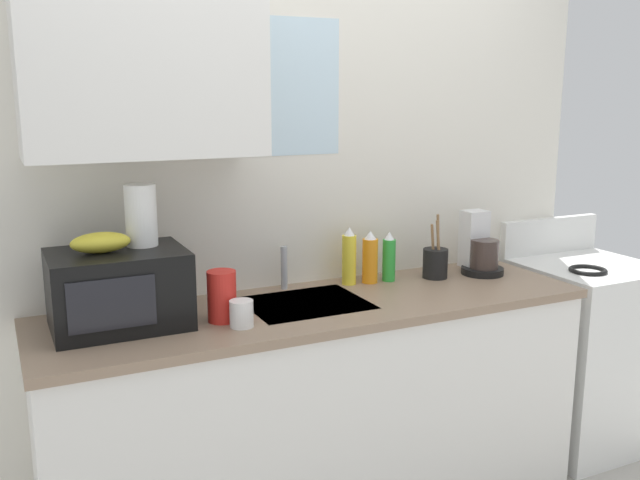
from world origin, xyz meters
name	(u,v)px	position (x,y,z in m)	size (l,w,h in m)	color
kitchen_wall_assembly	(263,180)	(-0.11, 0.31, 1.35)	(2.94, 0.42, 2.50)	silver
counter_unit	(320,407)	(0.00, 0.00, 0.46)	(2.17, 0.63, 0.90)	white
sink_faucet	(284,268)	(-0.05, 0.24, 0.99)	(0.03, 0.03, 0.18)	#B2B5BA
stove_range	(582,352)	(1.43, 0.00, 0.46)	(0.60, 0.60, 1.08)	white
microwave	(119,289)	(-0.75, 0.05, 1.04)	(0.46, 0.35, 0.27)	black
banana_bunch	(101,242)	(-0.80, 0.05, 1.20)	(0.20, 0.11, 0.07)	gold
paper_towel_roll	(141,215)	(-0.65, 0.10, 1.28)	(0.11, 0.11, 0.22)	white
coffee_maker	(479,250)	(0.85, 0.11, 1.00)	(0.19, 0.21, 0.28)	black
dish_soap_bottle_yellow	(349,257)	(0.23, 0.19, 1.02)	(0.06, 0.06, 0.25)	yellow
dish_soap_bottle_orange	(370,258)	(0.32, 0.17, 1.01)	(0.07, 0.07, 0.23)	orange
dish_soap_bottle_green	(389,258)	(0.41, 0.16, 1.00)	(0.06, 0.06, 0.22)	green
cereal_canister	(222,296)	(-0.41, -0.05, 0.99)	(0.10, 0.10, 0.18)	red
mug_white	(241,314)	(-0.37, -0.14, 0.95)	(0.08, 0.08, 0.10)	white
utensil_crock	(435,262)	(0.62, 0.12, 0.97)	(0.11, 0.11, 0.28)	black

